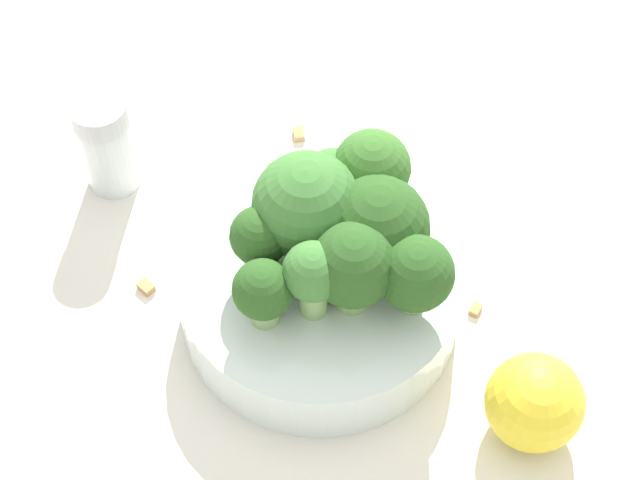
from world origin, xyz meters
name	(u,v)px	position (x,y,z in m)	size (l,w,h in m)	color
ground_plane	(320,313)	(0.00, 0.00, 0.00)	(3.00, 3.00, 0.00)	silver
bowl	(320,294)	(0.00, 0.00, 0.02)	(0.16, 0.16, 0.04)	silver
broccoli_floret_0	(353,267)	(0.02, -0.01, 0.07)	(0.05, 0.05, 0.06)	#8EB770
broccoli_floret_1	(263,292)	(-0.02, -0.03, 0.07)	(0.03, 0.03, 0.04)	#8EB770
broccoli_floret_2	(377,228)	(0.03, 0.01, 0.07)	(0.06, 0.06, 0.06)	#84AD66
broccoli_floret_3	(372,170)	(0.02, 0.05, 0.07)	(0.04, 0.04, 0.06)	#7A9E5B
broccoli_floret_4	(260,240)	(-0.03, 0.00, 0.07)	(0.03, 0.03, 0.05)	#7A9E5B
broccoli_floret_5	(309,275)	(0.00, -0.02, 0.07)	(0.03, 0.03, 0.05)	#8EB770
broccoli_floret_6	(307,206)	(-0.01, 0.02, 0.07)	(0.06, 0.06, 0.07)	#84AD66
broccoli_floret_7	(332,183)	(0.00, 0.04, 0.06)	(0.04, 0.04, 0.04)	#84AD66
broccoli_floret_8	(416,275)	(0.05, -0.01, 0.07)	(0.04, 0.04, 0.05)	#84AD66
pepper_shaker	(106,143)	(-0.14, 0.08, 0.04)	(0.03, 0.03, 0.07)	silver
lemon_wedge	(535,403)	(0.12, -0.05, 0.03)	(0.05, 0.05, 0.05)	yellow
almond_crumb_0	(476,307)	(0.09, 0.01, 0.00)	(0.01, 0.01, 0.01)	#AD7F4C
almond_crumb_1	(147,279)	(-0.10, 0.00, 0.00)	(0.01, 0.01, 0.01)	#AD7F4C
almond_crumb_2	(299,132)	(-0.03, 0.13, 0.00)	(0.01, 0.01, 0.01)	#AD7F4C
almond_crumb_3	(534,389)	(0.12, -0.03, 0.00)	(0.01, 0.01, 0.01)	tan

